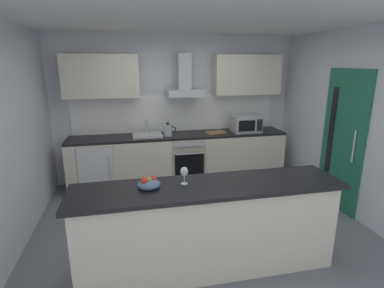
{
  "coord_description": "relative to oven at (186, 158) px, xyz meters",
  "views": [
    {
      "loc": [
        -0.89,
        -3.49,
        2.13
      ],
      "look_at": [
        -0.04,
        0.4,
        1.05
      ],
      "focal_mm": 28.22,
      "sensor_mm": 36.0,
      "label": 1
    }
  ],
  "objects": [
    {
      "name": "side_door",
      "position": [
        2.04,
        -1.41,
        0.57
      ],
      "size": [
        0.08,
        0.85,
        2.05
      ],
      "color": "#1E664C",
      "rests_on": "ground"
    },
    {
      "name": "counter_island",
      "position": [
        -0.25,
        -2.41,
        0.03
      ],
      "size": [
        2.71,
        0.64,
        0.96
      ],
      "color": "beige",
      "rests_on": "ground"
    },
    {
      "name": "ceiling",
      "position": [
        -0.11,
        -1.6,
        2.15
      ],
      "size": [
        5.33,
        4.89,
        0.02
      ],
      "primitive_type": "cube",
      "color": "white"
    },
    {
      "name": "upper_cabinets",
      "position": [
        -0.11,
        0.18,
        1.45
      ],
      "size": [
        3.76,
        0.32,
        0.7
      ],
      "color": "beige"
    },
    {
      "name": "backsplash_tile",
      "position": [
        -0.11,
        0.33,
        0.77
      ],
      "size": [
        3.68,
        0.02,
        0.66
      ],
      "primitive_type": "cube",
      "color": "white"
    },
    {
      "name": "wall_back",
      "position": [
        -0.11,
        0.41,
        0.84
      ],
      "size": [
        5.33,
        0.12,
        2.6
      ],
      "primitive_type": "cube",
      "color": "silver",
      "rests_on": "ground"
    },
    {
      "name": "ground",
      "position": [
        -0.11,
        -1.6,
        -0.47
      ],
      "size": [
        5.33,
        4.89,
        0.02
      ],
      "primitive_type": "cube",
      "color": "slate"
    },
    {
      "name": "kettle",
      "position": [
        -0.33,
        -0.03,
        0.55
      ],
      "size": [
        0.29,
        0.15,
        0.24
      ],
      "color": "#B7BABC",
      "rests_on": "counter_back"
    },
    {
      "name": "wall_left",
      "position": [
        -2.34,
        -1.6,
        0.84
      ],
      "size": [
        0.12,
        4.89,
        2.6
      ],
      "primitive_type": "cube",
      "color": "silver",
      "rests_on": "ground"
    },
    {
      "name": "range_hood",
      "position": [
        0.0,
        0.13,
        1.33
      ],
      "size": [
        0.62,
        0.45,
        0.72
      ],
      "color": "#B7BABC"
    },
    {
      "name": "sink",
      "position": [
        -0.68,
        0.01,
        0.47
      ],
      "size": [
        0.5,
        0.4,
        0.26
      ],
      "color": "silver",
      "rests_on": "counter_back"
    },
    {
      "name": "oven",
      "position": [
        0.0,
        0.0,
        0.0
      ],
      "size": [
        0.6,
        0.62,
        0.8
      ],
      "color": "slate",
      "rests_on": "ground"
    },
    {
      "name": "wall_right",
      "position": [
        2.11,
        -1.6,
        0.84
      ],
      "size": [
        0.12,
        4.89,
        2.6
      ],
      "primitive_type": "cube",
      "color": "silver",
      "rests_on": "ground"
    },
    {
      "name": "microwave",
      "position": [
        1.11,
        -0.03,
        0.59
      ],
      "size": [
        0.5,
        0.38,
        0.3
      ],
      "color": "#B7BABC",
      "rests_on": "counter_back"
    },
    {
      "name": "fruit_bowl",
      "position": [
        -0.83,
        -2.36,
        0.54
      ],
      "size": [
        0.22,
        0.22,
        0.13
      ],
      "color": "slate",
      "rests_on": "counter_island"
    },
    {
      "name": "wine_glass",
      "position": [
        -0.48,
        -2.34,
        0.62
      ],
      "size": [
        0.08,
        0.08,
        0.18
      ],
      "color": "silver",
      "rests_on": "counter_island"
    },
    {
      "name": "counter_back",
      "position": [
        -0.11,
        0.03,
        -0.01
      ],
      "size": [
        3.81,
        0.6,
        0.9
      ],
      "color": "beige",
      "rests_on": "ground"
    },
    {
      "name": "refrigerator",
      "position": [
        -1.55,
        -0.0,
        -0.03
      ],
      "size": [
        0.58,
        0.6,
        0.85
      ],
      "color": "white",
      "rests_on": "ground"
    },
    {
      "name": "chopping_board",
      "position": [
        0.53,
        -0.02,
        0.45
      ],
      "size": [
        0.39,
        0.3,
        0.02
      ],
      "primitive_type": "cube",
      "rotation": [
        0.0,
        0.0,
        0.28
      ],
      "color": "#9E7247",
      "rests_on": "counter_back"
    }
  ]
}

